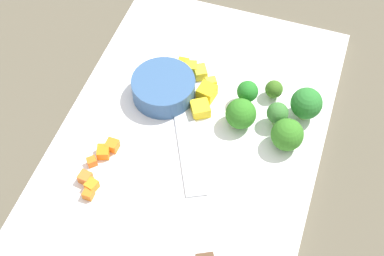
# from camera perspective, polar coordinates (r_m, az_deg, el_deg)

# --- Properties ---
(ground_plane) EXTENTS (4.00, 4.00, 0.00)m
(ground_plane) POSITION_cam_1_polar(r_m,az_deg,el_deg) (0.75, 0.00, -0.98)
(ground_plane) COLOR brown
(cutting_board) EXTENTS (0.49, 0.34, 0.01)m
(cutting_board) POSITION_cam_1_polar(r_m,az_deg,el_deg) (0.75, 0.00, -0.72)
(cutting_board) COLOR white
(cutting_board) RESTS_ON ground_plane
(prep_bowl) EXTENTS (0.09, 0.09, 0.03)m
(prep_bowl) POSITION_cam_1_polar(r_m,az_deg,el_deg) (0.77, -2.93, 4.11)
(prep_bowl) COLOR #335686
(prep_bowl) RESTS_ON cutting_board
(chef_knife) EXTENTS (0.29, 0.16, 0.02)m
(chef_knife) POSITION_cam_1_polar(r_m,az_deg,el_deg) (0.66, 0.80, -10.35)
(chef_knife) COLOR silver
(chef_knife) RESTS_ON cutting_board
(carrot_dice_0) EXTENTS (0.02, 0.02, 0.01)m
(carrot_dice_0) POSITION_cam_1_polar(r_m,az_deg,el_deg) (0.70, -10.19, -5.79)
(carrot_dice_0) COLOR orange
(carrot_dice_0) RESTS_ON cutting_board
(carrot_dice_1) EXTENTS (0.02, 0.02, 0.01)m
(carrot_dice_1) POSITION_cam_1_polar(r_m,az_deg,el_deg) (0.71, -10.84, -4.99)
(carrot_dice_1) COLOR orange
(carrot_dice_1) RESTS_ON cutting_board
(carrot_dice_2) EXTENTS (0.01, 0.01, 0.01)m
(carrot_dice_2) POSITION_cam_1_polar(r_m,az_deg,el_deg) (0.70, -10.52, -6.64)
(carrot_dice_2) COLOR orange
(carrot_dice_2) RESTS_ON cutting_board
(carrot_dice_3) EXTENTS (0.02, 0.02, 0.01)m
(carrot_dice_3) POSITION_cam_1_polar(r_m,az_deg,el_deg) (0.73, -8.14, -1.76)
(carrot_dice_3) COLOR orange
(carrot_dice_3) RESTS_ON cutting_board
(carrot_dice_4) EXTENTS (0.02, 0.02, 0.01)m
(carrot_dice_4) POSITION_cam_1_polar(r_m,az_deg,el_deg) (0.72, -9.04, -2.42)
(carrot_dice_4) COLOR orange
(carrot_dice_4) RESTS_ON cutting_board
(carrot_dice_5) EXTENTS (0.02, 0.02, 0.01)m
(carrot_dice_5) POSITION_cam_1_polar(r_m,az_deg,el_deg) (0.72, -10.17, -3.39)
(carrot_dice_5) COLOR orange
(carrot_dice_5) RESTS_ON cutting_board
(pepper_dice_0) EXTENTS (0.03, 0.03, 0.02)m
(pepper_dice_0) POSITION_cam_1_polar(r_m,az_deg,el_deg) (0.75, 0.98, 1.94)
(pepper_dice_0) COLOR yellow
(pepper_dice_0) RESTS_ON cutting_board
(pepper_dice_1) EXTENTS (0.02, 0.02, 0.02)m
(pepper_dice_1) POSITION_cam_1_polar(r_m,az_deg,el_deg) (0.80, -0.11, 6.12)
(pepper_dice_1) COLOR yellow
(pepper_dice_1) RESTS_ON cutting_board
(pepper_dice_2) EXTENTS (0.03, 0.02, 0.01)m
(pepper_dice_2) POSITION_cam_1_polar(r_m,az_deg,el_deg) (0.80, 0.87, 5.72)
(pepper_dice_2) COLOR yellow
(pepper_dice_2) RESTS_ON cutting_board
(pepper_dice_3) EXTENTS (0.02, 0.02, 0.01)m
(pepper_dice_3) POSITION_cam_1_polar(r_m,az_deg,el_deg) (0.81, -0.95, 6.45)
(pepper_dice_3) COLOR yellow
(pepper_dice_3) RESTS_ON cutting_board
(pepper_dice_4) EXTENTS (0.03, 0.03, 0.02)m
(pepper_dice_4) POSITION_cam_1_polar(r_m,az_deg,el_deg) (0.77, 1.33, 3.71)
(pepper_dice_4) COLOR yellow
(pepper_dice_4) RESTS_ON cutting_board
(pepper_dice_5) EXTENTS (0.02, 0.02, 0.01)m
(pepper_dice_5) POSITION_cam_1_polar(r_m,az_deg,el_deg) (0.78, 2.03, 4.59)
(pepper_dice_5) COLOR yellow
(pepper_dice_5) RESTS_ON cutting_board
(broccoli_floret_0) EXTENTS (0.04, 0.04, 0.05)m
(broccoli_floret_0) POSITION_cam_1_polar(r_m,az_deg,el_deg) (0.75, 11.59, 2.45)
(broccoli_floret_0) COLOR #8EBA67
(broccoli_floret_0) RESTS_ON cutting_board
(broccoli_floret_1) EXTENTS (0.04, 0.04, 0.04)m
(broccoli_floret_1) POSITION_cam_1_polar(r_m,az_deg,el_deg) (0.73, 5.00, 1.43)
(broccoli_floret_1) COLOR #84B257
(broccoli_floret_1) RESTS_ON cutting_board
(broccoli_floret_2) EXTENTS (0.04, 0.04, 0.04)m
(broccoli_floret_2) POSITION_cam_1_polar(r_m,az_deg,el_deg) (0.72, 9.69, -0.70)
(broccoli_floret_2) COLOR #91BB5A
(broccoli_floret_2) RESTS_ON cutting_board
(broccoli_floret_3) EXTENTS (0.03, 0.03, 0.04)m
(broccoli_floret_3) POSITION_cam_1_polar(r_m,az_deg,el_deg) (0.76, 5.69, 3.69)
(broccoli_floret_3) COLOR #83B25D
(broccoli_floret_3) RESTS_ON cutting_board
(broccoli_floret_4) EXTENTS (0.03, 0.03, 0.04)m
(broccoli_floret_4) POSITION_cam_1_polar(r_m,az_deg,el_deg) (0.74, 8.72, 1.48)
(broccoli_floret_4) COLOR #8CBB66
(broccoli_floret_4) RESTS_ON cutting_board
(broccoli_floret_5) EXTENTS (0.02, 0.02, 0.03)m
(broccoli_floret_5) POSITION_cam_1_polar(r_m,az_deg,el_deg) (0.77, 8.36, 3.93)
(broccoli_floret_5) COLOR #89BC68
(broccoli_floret_5) RESTS_ON cutting_board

